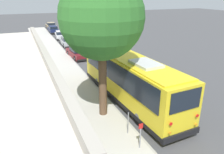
% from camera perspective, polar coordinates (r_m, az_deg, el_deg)
% --- Properties ---
extents(ground_plane, '(160.00, 160.00, 0.00)m').
position_cam_1_polar(ground_plane, '(15.85, 7.12, -6.67)').
color(ground_plane, '#474749').
extents(sidewalk_slab, '(80.00, 3.38, 0.15)m').
position_cam_1_polar(sidewalk_slab, '(14.50, -6.01, -9.09)').
color(sidewalk_slab, beige).
rests_on(sidewalk_slab, ground).
extents(curb_strip, '(80.00, 0.14, 0.15)m').
position_cam_1_polar(curb_strip, '(15.01, 0.47, -7.83)').
color(curb_strip, '#AAA69D').
rests_on(curb_strip, ground).
extents(shuttle_bus, '(11.22, 3.18, 3.43)m').
position_cam_1_polar(shuttle_bus, '(15.41, 4.47, 0.14)').
color(shuttle_bus, yellow).
rests_on(shuttle_bus, ground).
extents(parked_sedan_maroon, '(4.68, 1.96, 1.26)m').
position_cam_1_polar(parked_sedan_maroon, '(26.96, -9.05, 6.30)').
color(parked_sedan_maroon, maroon).
rests_on(parked_sedan_maroon, ground).
extents(parked_sedan_silver, '(4.64, 1.81, 1.33)m').
position_cam_1_polar(parked_sedan_silver, '(33.61, -11.57, 9.12)').
color(parked_sedan_silver, '#A8AAAF').
rests_on(parked_sedan_silver, ground).
extents(parked_sedan_white, '(4.62, 2.06, 1.27)m').
position_cam_1_polar(parked_sedan_white, '(39.35, -13.27, 10.64)').
color(parked_sedan_white, silver).
rests_on(parked_sedan_white, ground).
extents(parked_sedan_navy, '(4.52, 1.73, 1.32)m').
position_cam_1_polar(parked_sedan_navy, '(45.51, -15.12, 11.87)').
color(parked_sedan_navy, '#19234C').
rests_on(parked_sedan_navy, ground).
extents(parked_sedan_tan, '(4.26, 1.97, 1.33)m').
position_cam_1_polar(parked_sedan_tan, '(51.17, -15.65, 12.77)').
color(parked_sedan_tan, tan).
rests_on(parked_sedan_tan, ground).
extents(street_tree, '(4.71, 4.71, 9.02)m').
position_cam_1_polar(street_tree, '(12.33, -2.97, 16.73)').
color(street_tree, brown).
rests_on(street_tree, sidewalk_slab).
extents(sign_post_near, '(0.06, 0.22, 1.39)m').
position_cam_1_polar(sign_post_near, '(11.05, 7.42, -14.90)').
color(sign_post_near, gray).
rests_on(sign_post_near, sidewalk_slab).
extents(sign_post_far, '(0.06, 0.06, 1.28)m').
position_cam_1_polar(sign_post_far, '(12.04, 4.22, -11.88)').
color(sign_post_far, gray).
rests_on(sign_post_far, sidewalk_slab).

